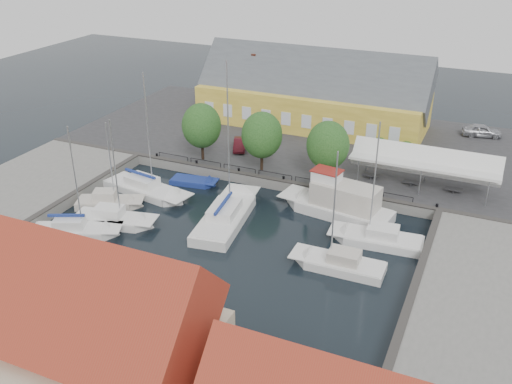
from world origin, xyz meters
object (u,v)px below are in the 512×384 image
car_silver (482,130)px  east_boat_a (378,241)px  trawler (339,205)px  launch_nw (193,183)px  car_red (240,144)px  center_sailboat (226,218)px  west_boat_b (109,204)px  west_boat_c (113,221)px  west_boat_a (146,190)px  east_boat_b (340,266)px  tent_canopy (425,162)px  launch_sw (6,271)px  warehouse (309,96)px  west_boat_d (74,232)px

car_silver → east_boat_a: size_ratio=0.40×
trawler → launch_nw: trawler is taller
car_red → center_sailboat: center_sailboat is taller
west_boat_b → west_boat_c: (2.47, -2.62, 0.00)m
west_boat_a → east_boat_b: bearing=-13.8°
car_red → tent_canopy: bearing=-26.9°
trawler → launch_sw: bearing=-136.9°
car_silver → launch_sw: bearing=132.2°
launch_sw → trawler: bearing=43.1°
launch_sw → west_boat_a: bearing=82.9°
west_boat_b → west_boat_a: bearing=67.9°
trawler → west_boat_c: 20.63m
center_sailboat → car_silver: bearing=56.6°
warehouse → center_sailboat: bearing=-87.1°
car_red → east_boat_b: size_ratio=0.36×
car_red → launch_sw: 29.24m
east_boat_b → trawler: bearing=106.8°
car_red → west_boat_b: size_ratio=0.42×
trawler → east_boat_a: east_boat_a is taller
car_red → west_boat_a: (-4.66, -12.11, -1.35)m
west_boat_b → launch_nw: west_boat_b is taller
west_boat_d → launch_nw: (4.23, 13.41, -0.18)m
east_boat_b → west_boat_b: 23.22m
car_red → launch_nw: car_red is taller
west_boat_c → launch_sw: west_boat_c is taller
center_sailboat → car_red: bearing=110.6°
east_boat_a → launch_sw: bearing=-147.8°
car_red → west_boat_d: bearing=-126.5°
car_silver → west_boat_d: 48.07m
trawler → east_boat_b: bearing=-73.2°
east_boat_a → west_boat_c: bearing=-164.5°
west_boat_d → west_boat_c: bearing=59.1°
west_boat_c → launch_sw: (-2.90, -9.79, -0.17)m
center_sailboat → east_boat_b: bearing=-15.9°
center_sailboat → west_boat_d: center_sailboat is taller
tent_canopy → center_sailboat: bearing=-141.2°
east_boat_b → launch_nw: 20.45m
tent_canopy → west_boat_b: west_boat_b is taller
west_boat_a → launch_nw: bearing=49.4°
west_boat_d → car_silver: bearing=50.7°
tent_canopy → west_boat_c: 29.82m
warehouse → west_boat_c: warehouse is taller
tent_canopy → west_boat_a: 27.48m
launch_sw → car_silver: bearing=54.4°
center_sailboat → west_boat_d: bearing=-145.1°
car_silver → east_boat_a: east_boat_a is taller
launch_sw → east_boat_a: bearing=32.2°
tent_canopy → center_sailboat: center_sailboat is taller
west_boat_b → east_boat_a: bearing=8.3°
launch_nw → west_boat_b: bearing=-122.2°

